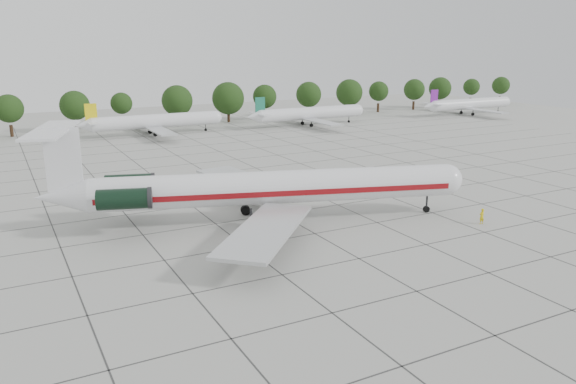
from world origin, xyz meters
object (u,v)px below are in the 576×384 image
ground_crew (482,216)px  bg_airliner_c (155,121)px  bg_airliner_d (310,114)px  bg_airliner_e (470,104)px  main_airliner (254,188)px

ground_crew → bg_airliner_c: (-14.77, 79.02, 2.03)m
ground_crew → bg_airliner_d: (22.01, 75.60, 2.03)m
bg_airliner_c → bg_airliner_e: same height
bg_airliner_d → bg_airliner_c: bearing=174.7°
bg_airliner_c → bg_airliner_d: same height
bg_airliner_d → bg_airliner_e: (50.67, -1.89, 0.00)m
bg_airliner_d → bg_airliner_e: same height
bg_airliner_c → bg_airliner_d: 36.94m
bg_airliner_e → main_airliner: bearing=-147.0°
main_airliner → ground_crew: main_airliner is taller
bg_airliner_c → bg_airliner_e: (87.45, -5.31, 0.00)m
bg_airliner_e → bg_airliner_d: bearing=177.9°
bg_airliner_c → bg_airliner_d: (36.78, -3.42, 0.00)m
bg_airliner_d → bg_airliner_e: size_ratio=1.00×
main_airliner → bg_airliner_c: main_airliner is taller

